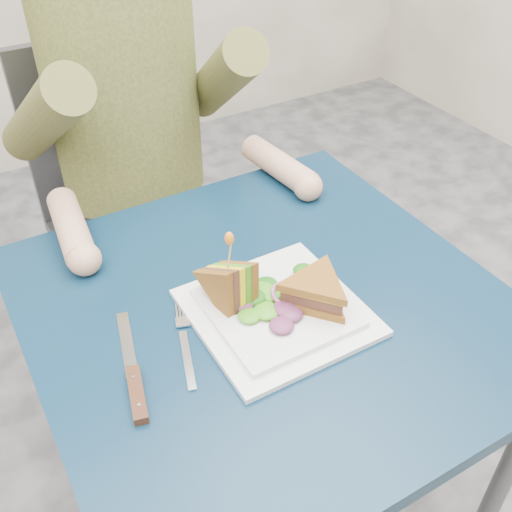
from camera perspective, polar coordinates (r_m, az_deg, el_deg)
table at (r=1.04m, az=1.06°, el=-7.62°), size 0.75×0.75×0.73m
chair at (r=1.63m, az=-12.10°, el=5.76°), size 0.42×0.40×0.93m
diner at (r=1.36m, az=-12.54°, el=16.80°), size 0.54×0.59×0.74m
plate at (r=0.96m, az=2.02°, el=-5.21°), size 0.26×0.26×0.02m
sandwich_flat at (r=0.94m, az=5.72°, el=-3.36°), size 0.18×0.18×0.05m
sandwich_upright at (r=0.94m, az=-2.40°, el=-2.81°), size 0.08×0.12×0.12m
fork at (r=0.92m, az=-6.72°, el=-8.47°), size 0.07×0.17×0.01m
knife at (r=0.88m, az=-11.47°, el=-11.83°), size 0.07×0.22×0.02m
toothpick at (r=0.89m, az=-2.51°, el=0.25°), size 0.01×0.01×0.06m
toothpick_frill at (r=0.88m, az=-2.56°, el=1.68°), size 0.01×0.01×0.02m
lettuce_spill at (r=0.95m, az=1.99°, el=-3.83°), size 0.15×0.13×0.02m
onion_ring at (r=0.95m, az=2.67°, el=-3.58°), size 0.04×0.04×0.02m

